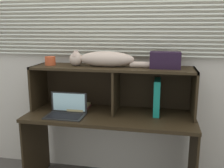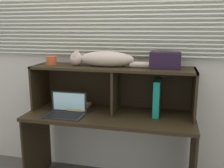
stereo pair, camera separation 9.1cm
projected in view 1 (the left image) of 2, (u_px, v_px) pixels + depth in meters
name	position (u px, v px, depth m)	size (l,w,h in m)	color
back_panel_with_blinds	(117.00, 53.00, 2.53)	(4.40, 0.08, 2.50)	beige
desk	(110.00, 129.00, 2.36)	(1.51, 0.58, 0.74)	black
hutch_shelf_unit	(113.00, 79.00, 2.39)	(1.48, 0.37, 0.42)	black
cat	(103.00, 59.00, 2.33)	(0.82, 0.15, 0.15)	#BFA593
laptop	(66.00, 111.00, 2.29)	(0.34, 0.22, 0.20)	black
binder_upright	(157.00, 97.00, 2.31)	(0.05, 0.24, 0.32)	#147967
book_stack	(79.00, 107.00, 2.47)	(0.16, 0.26, 0.04)	brown
small_basket	(50.00, 61.00, 2.44)	(0.10, 0.10, 0.08)	#BD4926
storage_box	(165.00, 60.00, 2.23)	(0.26, 0.15, 0.14)	black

